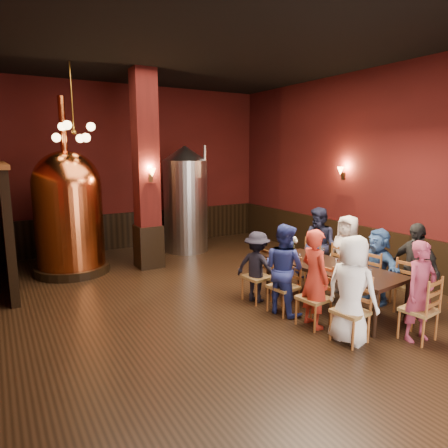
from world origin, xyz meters
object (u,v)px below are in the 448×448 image
dining_table (332,269)px  steel_vessel (186,199)px  person_1 (315,278)px  person_2 (284,269)px  copper_kettle (69,211)px  rose_vase (292,242)px  person_0 (352,290)px

dining_table → steel_vessel: size_ratio=0.87×
dining_table → person_1: person_1 is taller
person_2 → copper_kettle: size_ratio=0.40×
copper_kettle → rose_vase: (3.45, -3.50, -0.41)m
person_2 → person_0: bearing=173.1°
person_0 → rose_vase: size_ratio=4.10×
person_0 → copper_kettle: 6.26m
person_2 → copper_kettle: (-2.68, 4.22, 0.64)m
dining_table → person_1: size_ratio=1.61×
copper_kettle → dining_table: bearing=-51.3°
steel_vessel → rose_vase: bearing=-85.0°
person_0 → copper_kettle: (-2.83, 5.54, 0.63)m
rose_vase → copper_kettle: bearing=134.6°
copper_kettle → steel_vessel: 3.14m
person_1 → person_2: bearing=10.9°
dining_table → steel_vessel: steel_vessel is taller
dining_table → person_2: (-0.88, 0.23, 0.08)m
copper_kettle → rose_vase: bearing=-45.4°
dining_table → rose_vase: 1.00m
person_0 → person_2: 1.33m
person_2 → steel_vessel: size_ratio=0.54×
person_0 → steel_vessel: size_ratio=0.55×
person_2 → steel_vessel: 4.83m
person_0 → rose_vase: 2.14m
person_0 → steel_vessel: (0.26, 6.09, 0.65)m
person_0 → person_2: bearing=-7.2°
copper_kettle → steel_vessel: size_ratio=1.35×
steel_vessel → person_2: bearing=-95.0°
person_1 → copper_kettle: copper_kettle is taller
steel_vessel → person_1: bearing=-93.6°
person_2 → copper_kettle: bearing=18.9°
rose_vase → person_1: bearing=-116.8°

